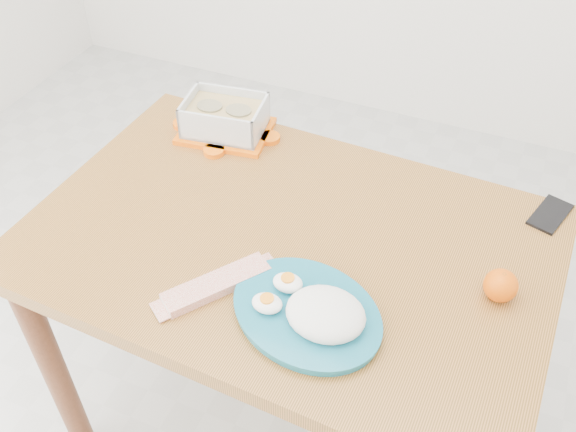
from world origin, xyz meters
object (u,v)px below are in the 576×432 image
at_px(rice_plate, 313,311).
at_px(smartphone, 550,214).
at_px(dining_table, 288,272).
at_px(orange_fruit, 501,285).
at_px(food_container, 225,118).

distance_m(rice_plate, smartphone, 0.60).
height_order(dining_table, smartphone, smartphone).
relative_size(rice_plate, smartphone, 3.17).
distance_m(orange_fruit, rice_plate, 0.36).
height_order(food_container, rice_plate, food_container).
relative_size(orange_fruit, rice_plate, 0.17).
bearing_deg(food_container, orange_fruit, -28.75).
xyz_separation_m(dining_table, rice_plate, (0.13, -0.19, 0.14)).
bearing_deg(rice_plate, food_container, 151.02).
distance_m(dining_table, rice_plate, 0.26).
relative_size(dining_table, smartphone, 9.44).
relative_size(food_container, orange_fruit, 3.72).
bearing_deg(dining_table, food_container, 138.14).
relative_size(dining_table, food_container, 4.66).
distance_m(food_container, rice_plate, 0.63).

